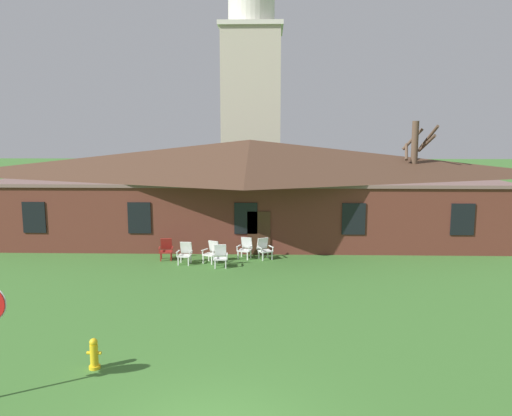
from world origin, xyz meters
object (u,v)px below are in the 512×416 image
(lawn_chair_by_porch, at_px, (166,249))
(lawn_chair_left_end, at_px, (212,251))
(lawn_chair_right_end, at_px, (245,247))
(fire_hydrant, at_px, (94,354))
(lawn_chair_middle, at_px, (220,255))
(lawn_chair_far_side, at_px, (264,248))
(lawn_chair_near_door, at_px, (185,253))

(lawn_chair_by_porch, distance_m, lawn_chair_left_end, 2.21)
(lawn_chair_right_end, height_order, fire_hydrant, lawn_chair_right_end)
(lawn_chair_middle, bearing_deg, lawn_chair_right_end, 56.48)
(lawn_chair_by_porch, relative_size, fire_hydrant, 1.21)
(lawn_chair_left_end, height_order, lawn_chair_far_side, same)
(lawn_chair_by_porch, xyz_separation_m, fire_hydrant, (0.41, -10.82, -0.12))
(lawn_chair_by_porch, bearing_deg, lawn_chair_right_end, 5.48)
(lawn_chair_right_end, relative_size, fire_hydrant, 1.21)
(fire_hydrant, bearing_deg, lawn_chair_middle, 77.13)
(lawn_chair_left_end, relative_size, lawn_chair_right_end, 1.00)
(lawn_chair_by_porch, height_order, lawn_chair_far_side, same)
(lawn_chair_far_side, bearing_deg, lawn_chair_middle, -142.96)
(lawn_chair_middle, relative_size, lawn_chair_far_side, 1.00)
(lawn_chair_near_door, distance_m, lawn_chair_middle, 1.68)
(lawn_chair_near_door, bearing_deg, lawn_chair_middle, -16.18)
(lawn_chair_middle, relative_size, lawn_chair_right_end, 1.00)
(lawn_chair_left_end, bearing_deg, lawn_chair_middle, -57.71)
(lawn_chair_near_door, bearing_deg, fire_hydrant, -93.31)
(lawn_chair_far_side, height_order, fire_hydrant, lawn_chair_far_side)
(lawn_chair_right_end, distance_m, lawn_chair_far_side, 0.88)
(lawn_chair_left_end, relative_size, fire_hydrant, 1.21)
(lawn_chair_right_end, distance_m, fire_hydrant, 11.62)
(lawn_chair_near_door, height_order, lawn_chair_middle, same)
(lawn_chair_by_porch, relative_size, lawn_chair_right_end, 1.00)
(lawn_chair_right_end, height_order, lawn_chair_far_side, same)
(lawn_chair_near_door, relative_size, lawn_chair_far_side, 1.00)
(lawn_chair_middle, height_order, fire_hydrant, lawn_chair_middle)
(lawn_chair_by_porch, bearing_deg, lawn_chair_middle, -24.46)
(lawn_chair_left_end, bearing_deg, lawn_chair_near_door, -167.89)
(lawn_chair_by_porch, bearing_deg, lawn_chair_left_end, -12.29)
(lawn_chair_right_end, bearing_deg, lawn_chair_left_end, -150.92)
(lawn_chair_near_door, relative_size, lawn_chair_left_end, 1.00)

